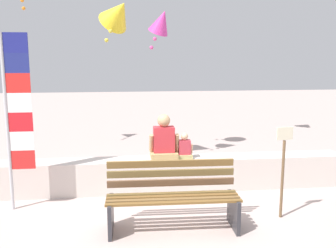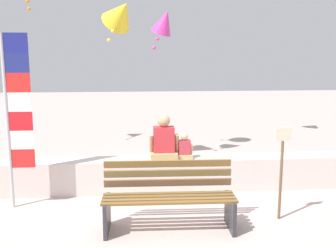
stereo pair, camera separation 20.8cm
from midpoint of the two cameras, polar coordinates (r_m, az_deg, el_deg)
ground_plane at (r=5.98m, az=0.70°, el=-12.43°), size 40.00×40.00×0.00m
seawall_ledge at (r=6.64m, az=0.01°, el=-7.53°), size 6.45×0.48×0.56m
park_bench at (r=5.18m, az=1.30°, el=-11.01°), size 1.78×0.66×0.88m
person_adult at (r=6.46m, az=0.29°, el=-2.67°), size 0.51×0.37×0.77m
person_child at (r=6.53m, az=3.40°, el=-3.70°), size 0.29×0.21×0.44m
flag_banner at (r=6.01m, az=-21.11°, el=1.96°), size 0.39×0.05×2.63m
kite_magenta at (r=8.25m, az=0.17°, el=15.10°), size 0.73×0.75×0.89m
kite_yellow at (r=7.94m, az=-6.32°, el=16.22°), size 0.97×1.01×0.99m
sign_post at (r=5.59m, az=17.73°, el=-6.03°), size 0.24×0.04×1.33m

